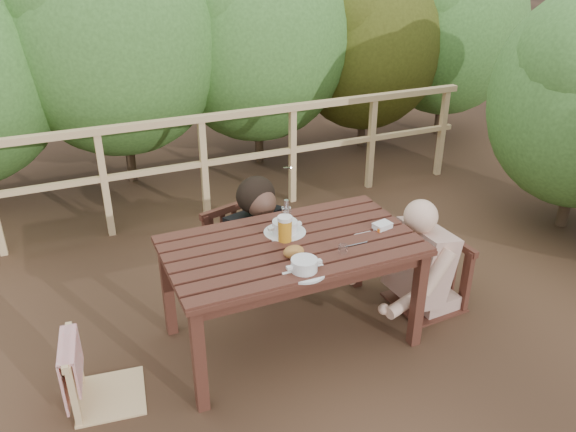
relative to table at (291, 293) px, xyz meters
name	(u,v)px	position (x,y,z in m)	size (l,w,h in m)	color
ground	(291,337)	(0.00, 0.00, -0.36)	(60.00, 60.00, 0.00)	#4A3120
table	(291,293)	(0.00, 0.00, 0.00)	(1.57, 0.88, 0.73)	#3E1F17
chair_left	(101,341)	(-1.21, -0.08, 0.05)	(0.41, 0.41, 0.83)	tan
chair_far	(244,219)	(-0.01, 0.86, 0.14)	(0.50, 0.50, 1.02)	#3E1F17
chair_right	(431,248)	(1.07, -0.03, 0.11)	(0.47, 0.47, 0.95)	#3E1F17
woman	(242,197)	(-0.01, 0.88, 0.32)	(0.55, 0.68, 1.36)	black
diner_right	(438,217)	(1.10, -0.03, 0.35)	(0.57, 0.71, 1.42)	tan
railing	(204,168)	(0.00, 2.00, 0.14)	(5.60, 0.10, 1.01)	tan
soup_near	(304,266)	(-0.07, -0.33, 0.41)	(0.26, 0.26, 0.09)	white
soup_far	(285,227)	(0.02, 0.14, 0.41)	(0.27, 0.27, 0.09)	white
bread_roll	(294,252)	(-0.05, -0.15, 0.40)	(0.13, 0.10, 0.08)	#A46933
beer_glass	(285,230)	(-0.03, 0.04, 0.45)	(0.09, 0.09, 0.18)	orange
bottle	(286,219)	(0.01, 0.10, 0.49)	(0.06, 0.06, 0.26)	white
tumbler	(343,250)	(0.23, -0.25, 0.40)	(0.06, 0.06, 0.07)	white
butter_tub	(382,227)	(0.62, -0.07, 0.39)	(0.12, 0.08, 0.05)	white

